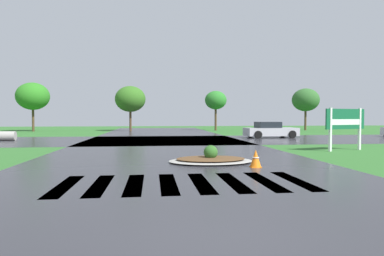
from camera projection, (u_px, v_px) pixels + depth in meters
The scene contains 9 objects.
asphalt_roadway at pixel (173, 159), 14.41m from camera, with size 11.89×80.00×0.01m, color #2B2B30.
asphalt_cross_road at pixel (164, 140), 26.11m from camera, with size 90.00×10.70×0.01m, color #2B2B30.
crosswalk_stripes at pixel (185, 183), 9.20m from camera, with size 6.75×2.96×0.01m.
estate_billboard at pixel (345, 121), 18.01m from camera, with size 2.68×0.95×2.28m.
median_island at pixel (211, 159), 13.40m from camera, with size 3.33×2.36×0.68m.
car_dark_suv at pixel (270, 130), 29.10m from camera, with size 4.58×2.31×1.37m.
drainage_pipe_stack at pixel (5, 136), 25.49m from camera, with size 1.49×0.74×0.70m.
traffic_cone at pixel (256, 159), 12.05m from camera, with size 0.41×0.41×0.64m.
background_treeline at pixel (156, 99), 42.65m from camera, with size 38.46×4.37×5.95m.
Camera 1 is at (-0.87, -4.35, 1.82)m, focal length 31.63 mm.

